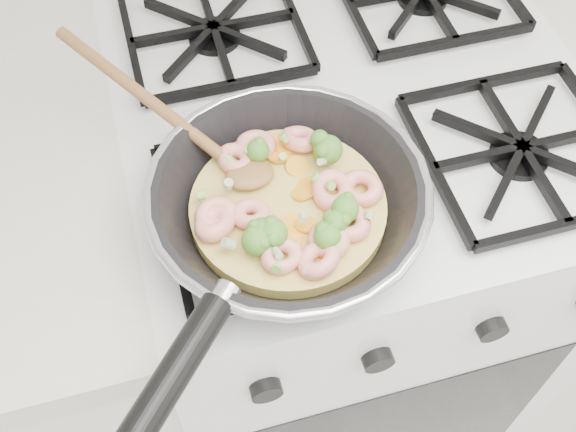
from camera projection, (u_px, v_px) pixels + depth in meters
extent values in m
cube|color=white|center=(336.00, 273.00, 1.25)|extent=(0.60, 0.60, 0.90)
cube|color=black|center=(357.00, 88.00, 0.87)|extent=(0.56, 0.56, 0.02)
torus|color=silver|center=(288.00, 190.00, 0.70)|extent=(0.29, 0.29, 0.01)
cylinder|color=black|center=(166.00, 386.00, 0.58)|extent=(0.14, 0.15, 0.03)
cylinder|color=#DCC55F|center=(288.00, 208.00, 0.72)|extent=(0.20, 0.20, 0.02)
ellipsoid|color=brown|center=(250.00, 175.00, 0.73)|extent=(0.06, 0.07, 0.02)
cylinder|color=brown|center=(148.00, 99.00, 0.75)|extent=(0.17, 0.21, 0.07)
torus|color=#FBA794|center=(348.00, 222.00, 0.69)|extent=(0.07, 0.07, 0.02)
torus|color=#FBA794|center=(251.00, 214.00, 0.70)|extent=(0.05, 0.05, 0.02)
torus|color=#FBA794|center=(329.00, 240.00, 0.68)|extent=(0.06, 0.06, 0.02)
torus|color=#FBA794|center=(361.00, 188.00, 0.72)|extent=(0.07, 0.07, 0.03)
torus|color=#FBA794|center=(319.00, 259.00, 0.67)|extent=(0.07, 0.07, 0.03)
torus|color=#FBA794|center=(215.00, 224.00, 0.69)|extent=(0.07, 0.07, 0.03)
torus|color=#FBA794|center=(282.00, 256.00, 0.67)|extent=(0.06, 0.06, 0.02)
torus|color=#FBA794|center=(235.00, 159.00, 0.74)|extent=(0.06, 0.06, 0.02)
torus|color=#FBA794|center=(216.00, 215.00, 0.70)|extent=(0.05, 0.05, 0.03)
torus|color=#FBA794|center=(300.00, 139.00, 0.75)|extent=(0.06, 0.06, 0.03)
torus|color=#FBA794|center=(333.00, 191.00, 0.72)|extent=(0.06, 0.06, 0.02)
torus|color=#FBA794|center=(256.00, 145.00, 0.75)|extent=(0.05, 0.05, 0.02)
torus|color=#FBA794|center=(267.00, 230.00, 0.69)|extent=(0.06, 0.06, 0.02)
ellipsoid|color=#569330|center=(335.00, 223.00, 0.68)|extent=(0.03, 0.03, 0.03)
ellipsoid|color=#569330|center=(258.00, 151.00, 0.73)|extent=(0.03, 0.03, 0.03)
ellipsoid|color=#569330|center=(272.00, 233.00, 0.67)|extent=(0.04, 0.04, 0.03)
ellipsoid|color=#569330|center=(328.00, 150.00, 0.73)|extent=(0.04, 0.04, 0.03)
ellipsoid|color=#569330|center=(327.00, 237.00, 0.67)|extent=(0.04, 0.04, 0.03)
ellipsoid|color=#569330|center=(345.00, 209.00, 0.69)|extent=(0.04, 0.04, 0.03)
ellipsoid|color=#569330|center=(263.00, 231.00, 0.67)|extent=(0.04, 0.04, 0.03)
ellipsoid|color=#569330|center=(257.00, 241.00, 0.67)|extent=(0.04, 0.04, 0.03)
cylinder|color=#FFA820|center=(295.00, 226.00, 0.70)|extent=(0.04, 0.04, 0.01)
cylinder|color=#FFA820|center=(302.00, 193.00, 0.72)|extent=(0.02, 0.02, 0.01)
cylinder|color=#FFA820|center=(293.00, 244.00, 0.69)|extent=(0.03, 0.03, 0.01)
cylinder|color=#FFA820|center=(305.00, 224.00, 0.70)|extent=(0.02, 0.02, 0.01)
cylinder|color=#FFA820|center=(327.00, 151.00, 0.76)|extent=(0.04, 0.04, 0.01)
cylinder|color=#FFA820|center=(349.00, 212.00, 0.71)|extent=(0.03, 0.03, 0.01)
cylinder|color=#FFA820|center=(286.00, 144.00, 0.76)|extent=(0.04, 0.04, 0.00)
cylinder|color=#FFA820|center=(321.00, 249.00, 0.68)|extent=(0.03, 0.03, 0.01)
cylinder|color=#FFA820|center=(278.00, 155.00, 0.75)|extent=(0.03, 0.03, 0.01)
cylinder|color=#FFA820|center=(307.00, 188.00, 0.73)|extent=(0.04, 0.04, 0.01)
cylinder|color=#FFA820|center=(297.00, 167.00, 0.74)|extent=(0.03, 0.03, 0.01)
cylinder|color=#89C54E|center=(338.00, 246.00, 0.67)|extent=(0.01, 0.01, 0.01)
cylinder|color=#AFC88D|center=(322.00, 161.00, 0.72)|extent=(0.01, 0.01, 0.01)
cylinder|color=#AFC88D|center=(228.00, 244.00, 0.67)|extent=(0.01, 0.01, 0.01)
cylinder|color=#89C54E|center=(284.00, 138.00, 0.74)|extent=(0.01, 0.01, 0.01)
cylinder|color=#89C54E|center=(316.00, 178.00, 0.71)|extent=(0.01, 0.01, 0.01)
cylinder|color=#AFC88D|center=(228.00, 185.00, 0.71)|extent=(0.01, 0.01, 0.01)
cylinder|color=#89C54E|center=(201.00, 195.00, 0.70)|extent=(0.01, 0.01, 0.01)
cylinder|color=#89C54E|center=(230.00, 161.00, 0.73)|extent=(0.01, 0.01, 0.01)
cylinder|color=#AFC88D|center=(277.00, 253.00, 0.66)|extent=(0.01, 0.01, 0.01)
cylinder|color=#AFC88D|center=(303.00, 218.00, 0.68)|extent=(0.01, 0.01, 0.01)
cylinder|color=#AFC88D|center=(370.00, 215.00, 0.68)|extent=(0.01, 0.01, 0.01)
cylinder|color=#89C54E|center=(282.00, 157.00, 0.73)|extent=(0.01, 0.01, 0.01)
cylinder|color=#89C54E|center=(330.00, 185.00, 0.70)|extent=(0.01, 0.01, 0.01)
cylinder|color=#89C54E|center=(249.00, 151.00, 0.73)|extent=(0.01, 0.01, 0.01)
cylinder|color=#89C54E|center=(277.00, 267.00, 0.66)|extent=(0.01, 0.01, 0.01)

